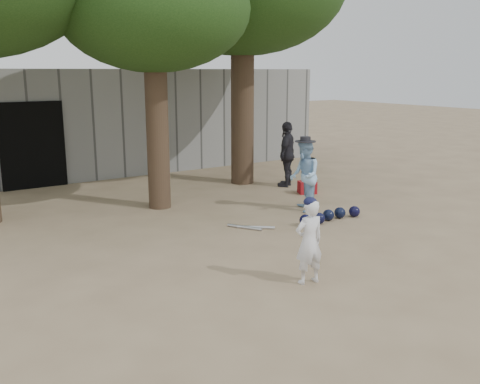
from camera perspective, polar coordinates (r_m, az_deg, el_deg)
ground at (r=8.18m, az=0.38°, el=-8.33°), size 70.00×70.00×0.00m
boy_player at (r=7.57m, az=7.38°, el=-5.30°), size 0.47×0.34×1.22m
spectator_blue at (r=11.45m, az=6.89°, el=1.72°), size 0.87×0.93×1.53m
spectator_dark at (r=13.90m, az=5.04°, el=4.04°), size 1.04×0.91×1.68m
red_bag at (r=13.23m, az=7.18°, el=0.50°), size 0.51×0.46×0.30m
back_building at (r=17.25m, az=-19.33°, el=7.28°), size 16.00×5.24×3.00m
helmet_row at (r=10.87m, az=9.56°, el=-2.48°), size 1.51×0.32×0.23m
bat_pile at (r=10.23m, az=1.11°, el=-3.78°), size 0.68×0.70×0.06m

